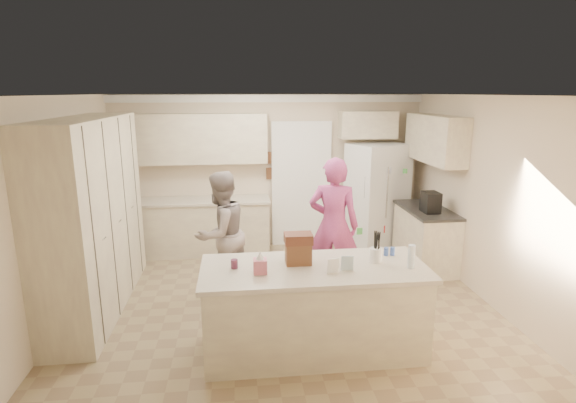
{
  "coord_description": "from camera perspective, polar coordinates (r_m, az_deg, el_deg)",
  "views": [
    {
      "loc": [
        -0.55,
        -5.28,
        2.64
      ],
      "look_at": [
        0.1,
        0.35,
        1.25
      ],
      "focal_mm": 28.0,
      "sensor_mm": 36.0,
      "label": 1
    }
  ],
  "objects": [
    {
      "name": "floor",
      "position": [
        5.93,
        -0.59,
        -12.76
      ],
      "size": [
        5.2,
        4.6,
        0.02
      ],
      "primitive_type": "cube",
      "color": "#907E59",
      "rests_on": "ground"
    },
    {
      "name": "ceiling",
      "position": [
        5.31,
        -0.66,
        13.47
      ],
      "size": [
        5.2,
        4.6,
        0.02
      ],
      "primitive_type": "cube",
      "color": "white",
      "rests_on": "wall_back"
    },
    {
      "name": "wall_back",
      "position": [
        7.72,
        -2.4,
        3.78
      ],
      "size": [
        5.2,
        0.02,
        2.6
      ],
      "primitive_type": "cube",
      "color": "beige",
      "rests_on": "ground"
    },
    {
      "name": "wall_front",
      "position": [
        3.3,
        3.6,
        -10.17
      ],
      "size": [
        5.2,
        0.02,
        2.6
      ],
      "primitive_type": "cube",
      "color": "beige",
      "rests_on": "ground"
    },
    {
      "name": "wall_left",
      "position": [
        5.82,
        -27.11,
        -1.06
      ],
      "size": [
        0.02,
        4.6,
        2.6
      ],
      "primitive_type": "cube",
      "color": "beige",
      "rests_on": "ground"
    },
    {
      "name": "wall_right",
      "position": [
        6.29,
        23.74,
        0.31
      ],
      "size": [
        0.02,
        4.6,
        2.6
      ],
      "primitive_type": "cube",
      "color": "beige",
      "rests_on": "ground"
    },
    {
      "name": "crown_back",
      "position": [
        7.56,
        -2.47,
        12.94
      ],
      "size": [
        5.2,
        0.08,
        0.12
      ],
      "primitive_type": "cube",
      "color": "white",
      "rests_on": "wall_back"
    },
    {
      "name": "pantry_bank",
      "position": [
        5.93,
        -23.52,
        -1.67
      ],
      "size": [
        0.6,
        2.6,
        2.35
      ],
      "primitive_type": "cube",
      "color": "beige",
      "rests_on": "floor"
    },
    {
      "name": "back_base_cab",
      "position": [
        7.63,
        -10.83,
        -3.24
      ],
      "size": [
        2.2,
        0.6,
        0.88
      ],
      "primitive_type": "cube",
      "color": "beige",
      "rests_on": "floor"
    },
    {
      "name": "back_countertop",
      "position": [
        7.5,
        -10.99,
        0.1
      ],
      "size": [
        2.24,
        0.63,
        0.04
      ],
      "primitive_type": "cube",
      "color": "beige",
      "rests_on": "back_base_cab"
    },
    {
      "name": "back_upper_cab",
      "position": [
        7.46,
        -11.27,
        7.83
      ],
      "size": [
        2.2,
        0.35,
        0.8
      ],
      "primitive_type": "cube",
      "color": "beige",
      "rests_on": "wall_back"
    },
    {
      "name": "doorway_opening",
      "position": [
        7.8,
        1.67,
        2.01
      ],
      "size": [
        0.9,
        0.06,
        2.1
      ],
      "primitive_type": "cube",
      "color": "black",
      "rests_on": "floor"
    },
    {
      "name": "doorway_casing",
      "position": [
        7.77,
        1.7,
        1.96
      ],
      "size": [
        1.02,
        0.03,
        2.22
      ],
      "primitive_type": "cube",
      "color": "white",
      "rests_on": "floor"
    },
    {
      "name": "wall_frame_upper",
      "position": [
        7.65,
        -2.25,
        5.57
      ],
      "size": [
        0.15,
        0.02,
        0.2
      ],
      "primitive_type": "cube",
      "color": "brown",
      "rests_on": "wall_back"
    },
    {
      "name": "wall_frame_lower",
      "position": [
        7.69,
        -2.23,
        3.58
      ],
      "size": [
        0.15,
        0.02,
        0.2
      ],
      "primitive_type": "cube",
      "color": "brown",
      "rests_on": "wall_back"
    },
    {
      "name": "refrigerator",
      "position": [
        7.79,
        11.19,
        0.61
      ],
      "size": [
        1.1,
        1.0,
        1.8
      ],
      "primitive_type": "cube",
      "rotation": [
        0.0,
        0.0,
        0.4
      ],
      "color": "white",
      "rests_on": "floor"
    },
    {
      "name": "fridge_seam",
      "position": [
        7.46,
        12.01,
        -0.01
      ],
      "size": [
        0.02,
        0.02,
        1.78
      ],
      "primitive_type": "cube",
      "color": "gray",
      "rests_on": "refrigerator"
    },
    {
      "name": "fridge_dispenser",
      "position": [
        7.33,
        10.5,
        1.83
      ],
      "size": [
        0.22,
        0.03,
        0.35
      ],
      "primitive_type": "cube",
      "color": "black",
      "rests_on": "refrigerator"
    },
    {
      "name": "fridge_handle_l",
      "position": [
        7.4,
        11.74,
        1.08
      ],
      "size": [
        0.02,
        0.02,
        0.85
      ],
      "primitive_type": "cylinder",
      "color": "silver",
      "rests_on": "refrigerator"
    },
    {
      "name": "fridge_handle_r",
      "position": [
        7.43,
        12.47,
        1.1
      ],
      "size": [
        0.02,
        0.02,
        0.85
      ],
      "primitive_type": "cylinder",
      "color": "silver",
      "rests_on": "refrigerator"
    },
    {
      "name": "over_fridge_cab",
      "position": [
        7.74,
        10.09,
        9.57
      ],
      "size": [
        0.95,
        0.35,
        0.45
      ],
      "primitive_type": "cube",
      "color": "beige",
      "rests_on": "wall_back"
    },
    {
      "name": "right_base_cab",
      "position": [
        7.23,
        17.03,
        -4.55
      ],
      "size": [
        0.6,
        1.2,
        0.88
      ],
      "primitive_type": "cube",
      "color": "beige",
      "rests_on": "floor"
    },
    {
      "name": "right_countertop",
      "position": [
        7.1,
        17.21,
        -1.02
      ],
      "size": [
        0.63,
        1.24,
        0.04
      ],
      "primitive_type": "cube",
      "color": "#2D2B28",
      "rests_on": "right_base_cab"
    },
    {
      "name": "right_upper_cab",
      "position": [
        7.16,
        18.17,
        7.58
      ],
      "size": [
        0.35,
        1.5,
        0.7
      ],
      "primitive_type": "cube",
      "color": "beige",
      "rests_on": "wall_right"
    },
    {
      "name": "coffee_maker",
      "position": [
        6.87,
        17.66,
        -0.09
      ],
      "size": [
        0.22,
        0.28,
        0.3
      ],
      "primitive_type": "cube",
      "color": "black",
      "rests_on": "right_countertop"
    },
    {
      "name": "island_base",
      "position": [
        4.78,
        3.27,
        -13.64
      ],
      "size": [
        2.2,
        0.9,
        0.88
      ],
      "primitive_type": "cube",
      "color": "beige",
      "rests_on": "floor"
    },
    {
      "name": "island_top",
      "position": [
        4.58,
        3.35,
        -8.53
      ],
      "size": [
        2.28,
        0.96,
        0.05
      ],
      "primitive_type": "cube",
      "color": "beige",
      "rests_on": "island_base"
    },
    {
      "name": "utensil_crock",
      "position": [
        4.74,
        11.07,
        -6.7
      ],
      "size": [
        0.13,
        0.13,
        0.15
      ],
      "primitive_type": "cylinder",
      "color": "white",
      "rests_on": "island_top"
    },
    {
      "name": "tissue_box",
      "position": [
        4.4,
        -3.56,
        -8.18
      ],
      "size": [
        0.13,
        0.13,
        0.14
      ],
      "primitive_type": "cube",
      "color": "#D2677D",
      "rests_on": "island_top"
    },
    {
      "name": "tissue_plume",
      "position": [
        4.36,
        -3.58,
        -6.84
      ],
      "size": [
        0.08,
        0.08,
        0.08
      ],
      "primitive_type": "cone",
      "color": "white",
      "rests_on": "tissue_box"
    },
    {
      "name": "dollhouse_body",
      "position": [
        4.61,
        1.31,
        -6.6
      ],
      "size": [
        0.26,
        0.18,
        0.22
      ],
      "primitive_type": "cube",
      "color": "brown",
      "rests_on": "island_top"
    },
    {
      "name": "dollhouse_roof",
      "position": [
        4.55,
        1.32,
        -4.71
      ],
      "size": [
        0.28,
        0.2,
        0.1
      ],
      "primitive_type": "cube",
      "color": "#592D1E",
      "rests_on": "dollhouse_body"
    },
    {
      "name": "jam_jar",
      "position": [
        4.54,
        -6.83,
        -7.86
      ],
      "size": [
        0.07,
        0.07,
        0.09
      ],
      "primitive_type": "cylinder",
      "color": "#59263F",
      "rests_on": "island_top"
    },
    {
      "name": "greeting_card_a",
      "position": [
        4.39,
        5.76,
        -8.13
      ],
      "size": [
        0.12,
        0.06,
        0.16
      ],
      "primitive_type": "cube",
      "rotation": [
        0.15,
        0.0,
        0.2
      ],
      "color": "white",
      "rests_on": "island_top"
    },
    {
      "name": "greeting_card_b",
      "position": [
        4.47,
        7.53,
        -7.78
      ],
      "size": [
        0.12,
        0.05,
        0.16
      ],
      "primitive_type": "cube",
      "rotation": [
        0.15,
        0.0,
        -0.1
      ],
      "color": "silver",
      "rests_on": "island_top"
    },
    {
      "name": "water_bottle",
      "position": [
        4.65,
        15.39,
        -6.77
      ],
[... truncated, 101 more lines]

